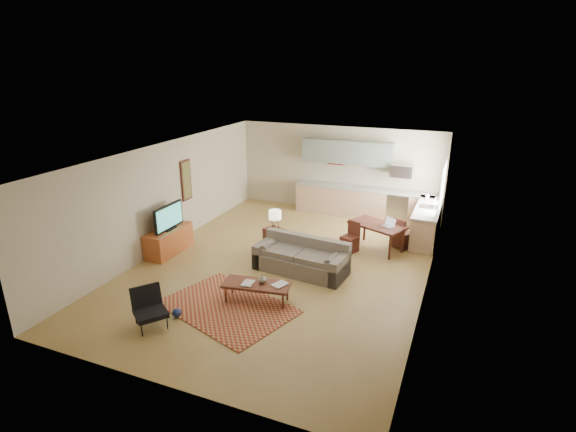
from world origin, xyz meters
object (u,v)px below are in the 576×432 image
at_px(sofa, 301,256).
at_px(dining_table, 377,237).
at_px(armchair, 150,309).
at_px(console_table, 275,241).
at_px(coffee_table, 257,292).
at_px(tv_credenza, 169,241).

bearing_deg(sofa, dining_table, 61.72).
bearing_deg(armchair, console_table, 26.24).
distance_m(sofa, coffee_table, 1.64).
distance_m(tv_credenza, console_table, 2.68).
relative_size(armchair, tv_credenza, 0.53).
bearing_deg(dining_table, tv_credenza, -132.32).
bearing_deg(armchair, dining_table, 6.14).
relative_size(coffee_table, console_table, 2.12).
xyz_separation_m(sofa, tv_credenza, (-3.46, -0.24, -0.07)).
bearing_deg(coffee_table, armchair, -140.72).
distance_m(coffee_table, armchair, 2.08).
bearing_deg(console_table, coffee_table, -53.22).
bearing_deg(sofa, console_table, 148.08).
distance_m(armchair, tv_credenza, 3.39).
relative_size(sofa, dining_table, 1.63).
relative_size(sofa, console_table, 3.48).
xyz_separation_m(tv_credenza, console_table, (2.49, 1.00, 0.00)).
bearing_deg(console_table, sofa, -16.18).
height_order(sofa, coffee_table, sofa).
distance_m(console_table, dining_table, 2.60).
height_order(coffee_table, console_table, console_table).
xyz_separation_m(console_table, dining_table, (2.31, 1.19, 0.03)).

